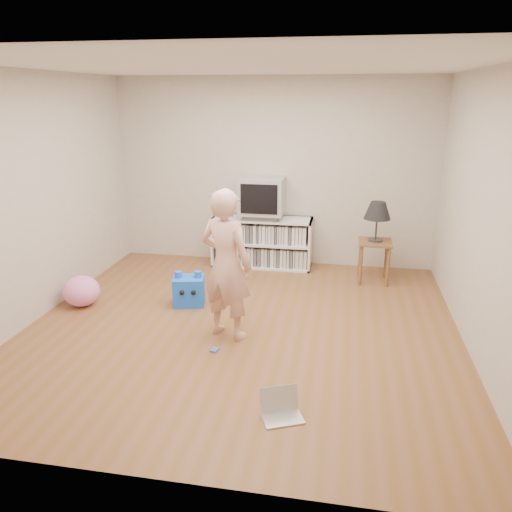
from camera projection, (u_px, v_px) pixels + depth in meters
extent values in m
plane|color=brown|center=(242.00, 327.00, 5.29)|extent=(4.50, 4.50, 0.00)
cube|color=#BCB3A5|center=(274.00, 173.00, 6.99)|extent=(4.50, 0.02, 2.60)
cube|color=#BCB3A5|center=(157.00, 292.00, 2.78)|extent=(4.50, 0.02, 2.60)
cube|color=#BCB3A5|center=(32.00, 199.00, 5.27)|extent=(0.02, 4.50, 2.60)
cube|color=#BCB3A5|center=(484.00, 217.00, 4.51)|extent=(0.02, 4.50, 2.60)
cube|color=white|center=(239.00, 65.00, 4.48)|extent=(4.50, 4.50, 0.01)
cube|color=white|center=(264.00, 238.00, 7.29)|extent=(1.40, 0.03, 0.70)
cube|color=white|center=(215.00, 240.00, 7.21)|extent=(0.03, 0.45, 0.70)
cube|color=white|center=(310.00, 244.00, 6.98)|extent=(0.03, 0.45, 0.70)
cube|color=white|center=(262.00, 264.00, 7.20)|extent=(1.40, 0.45, 0.03)
cube|color=white|center=(262.00, 242.00, 7.09)|extent=(1.34, 0.45, 0.03)
cube|color=white|center=(262.00, 219.00, 6.99)|extent=(1.40, 0.45, 0.03)
cube|color=silver|center=(262.00, 242.00, 7.09)|extent=(1.26, 0.36, 0.64)
cube|color=gray|center=(262.00, 216.00, 6.97)|extent=(0.45, 0.35, 0.07)
cube|color=#9E9EA3|center=(262.00, 195.00, 6.88)|extent=(0.60, 0.52, 0.50)
cube|color=black|center=(259.00, 199.00, 6.64)|extent=(0.50, 0.01, 0.40)
cylinder|color=brown|center=(361.00, 266.00, 6.38)|extent=(0.04, 0.04, 0.52)
cylinder|color=brown|center=(388.00, 267.00, 6.32)|extent=(0.04, 0.04, 0.52)
cylinder|color=brown|center=(360.00, 258.00, 6.70)|extent=(0.04, 0.04, 0.52)
cylinder|color=brown|center=(386.00, 259.00, 6.64)|extent=(0.04, 0.04, 0.52)
cube|color=brown|center=(375.00, 242.00, 6.43)|extent=(0.42, 0.42, 0.03)
cylinder|color=#333333|center=(375.00, 240.00, 6.42)|extent=(0.18, 0.18, 0.02)
cylinder|color=#333333|center=(376.00, 227.00, 6.36)|extent=(0.02, 0.02, 0.32)
imported|color=beige|center=(226.00, 265.00, 4.88)|extent=(0.65, 0.53, 1.52)
cube|color=silver|center=(282.00, 418.00, 3.79)|extent=(0.36, 0.31, 0.01)
cube|color=silver|center=(279.00, 399.00, 3.86)|extent=(0.30, 0.18, 0.20)
cube|color=black|center=(279.00, 399.00, 3.86)|extent=(0.26, 0.15, 0.16)
cube|color=#4A6CC5|center=(215.00, 350.00, 4.80)|extent=(0.08, 0.10, 0.02)
cube|color=#165EFE|center=(189.00, 291.00, 5.81)|extent=(0.41, 0.35, 0.34)
cylinder|color=#165EFE|center=(178.00, 275.00, 5.75)|extent=(0.08, 0.08, 0.07)
cylinder|color=#165EFE|center=(198.00, 274.00, 5.76)|extent=(0.08, 0.08, 0.07)
sphere|color=black|center=(182.00, 293.00, 5.66)|extent=(0.06, 0.06, 0.06)
sphere|color=black|center=(193.00, 293.00, 5.67)|extent=(0.06, 0.06, 0.06)
ellipsoid|color=#FC7ECC|center=(82.00, 291.00, 5.79)|extent=(0.42, 0.42, 0.35)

